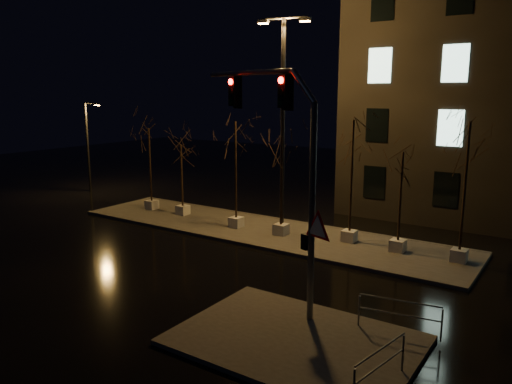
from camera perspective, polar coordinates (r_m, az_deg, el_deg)
The scene contains 15 objects.
ground at distance 22.27m, azimuth -8.09°, elevation -8.03°, with size 90.00×90.00×0.00m, color black.
median at distance 26.79m, azimuth 0.51°, elevation -4.41°, with size 22.00×5.00×0.15m, color #3F3C38.
sidewalk_corner at distance 15.56m, azimuth 4.52°, elevation -16.52°, with size 7.00×5.00×0.15m, color #3F3C38.
tree_0 at distance 31.34m, azimuth -12.09°, elevation 5.12°, with size 1.80×1.80×5.19m.
tree_1 at distance 29.65m, azimuth -8.53°, elevation 3.59°, with size 1.80×1.80×4.30m.
tree_2 at distance 26.36m, azimuth -2.35°, elevation 5.34°, with size 1.80×1.80×5.86m.
tree_3 at distance 25.02m, azimuth 2.95°, elevation 3.84°, with size 1.80×1.80×5.19m.
tree_4 at distance 24.14m, azimuth 10.98°, elevation 4.99°, with size 1.80×1.80×6.08m.
tree_5 at distance 23.21m, azimuth 16.32°, elevation 1.92°, with size 1.80×1.80×4.71m.
tree_6 at distance 22.51m, azimuth 23.03°, elevation 4.06°, with size 1.80×1.80×6.19m.
traffic_signal_mast at distance 16.20m, azimuth 3.36°, elevation 4.28°, with size 6.18×2.19×7.92m.
streetlight_main at distance 25.13m, azimuth 3.09°, elevation 9.05°, with size 2.68×0.82×10.74m.
streetlight_far at distance 39.23m, azimuth -18.59°, elevation 5.32°, with size 1.28×0.52×6.61m.
guard_rail_a at distance 16.04m, azimuth 16.06°, elevation -12.99°, with size 2.46×0.43×1.07m.
guard_rail_b at distance 13.21m, azimuth 14.03°, elevation -18.39°, with size 0.48×2.28×1.10m.
Camera 1 is at (14.16, -15.55, 7.33)m, focal length 35.00 mm.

